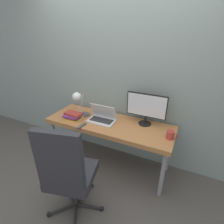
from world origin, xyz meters
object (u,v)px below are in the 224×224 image
Objects in this scene: book_stack at (73,116)px; mug at (170,135)px; office_chair at (67,171)px; monitor at (146,107)px; desk_lamp at (78,100)px; laptop at (102,118)px.

book_stack is 1.92× the size of mug.
monitor is at bearing 66.69° from office_chair.
monitor is 1.32× the size of desk_lamp.
book_stack is at bearing -162.49° from monitor.
book_stack is at bearing -161.62° from laptop.
office_chair is at bearing -83.77° from laptop.
mug is (0.36, -0.21, -0.19)m from monitor.
office_chair reaches higher than desk_lamp.
laptop reaches higher than mug.
desk_lamp is 3.01× the size of mug.
monitor is 3.97× the size of mug.
laptop is at bearing 12.63° from desk_lamp.
laptop is 0.91m from office_chair.
monitor is at bearing 16.90° from laptop.
desk_lamp is at bearing -167.37° from laptop.
office_chair is at bearing -57.38° from book_stack.
mug is (0.91, -0.04, 0.00)m from laptop.
monitor is 0.90m from desk_lamp.
laptop is at bearing 177.40° from mug.
book_stack is at bearing -176.13° from mug.
monitor is (0.55, 0.17, 0.19)m from laptop.
mug is (1.30, 0.09, 0.00)m from book_stack.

